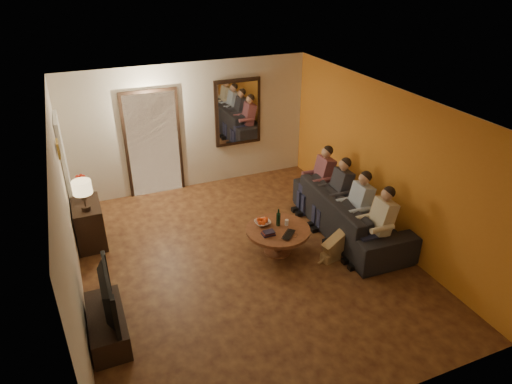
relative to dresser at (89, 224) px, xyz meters
name	(u,v)px	position (x,y,z in m)	size (l,w,h in m)	color
floor	(246,260)	(2.25, -1.52, -0.37)	(5.00, 6.00, 0.01)	#3A180F
ceiling	(244,104)	(2.25, -1.52, 2.23)	(5.00, 6.00, 0.01)	white
back_wall	(191,127)	(2.25, 1.48, 0.93)	(5.00, 0.02, 2.60)	beige
front_wall	(360,322)	(2.25, -4.52, 0.93)	(5.00, 0.02, 2.60)	beige
left_wall	(67,223)	(-0.25, -1.52, 0.93)	(0.02, 6.00, 2.60)	beige
right_wall	(384,163)	(4.75, -1.52, 0.93)	(0.02, 6.00, 2.60)	beige
orange_accent	(383,163)	(4.74, -1.52, 0.93)	(0.01, 6.00, 2.60)	orange
kitchen_doorway	(153,145)	(1.45, 1.46, 0.68)	(1.00, 0.06, 2.10)	#FFE0A5
door_trim	(153,145)	(1.45, 1.45, 0.68)	(1.12, 0.04, 2.22)	black
fridge_glimpse	(166,150)	(1.70, 1.46, 0.53)	(0.45, 0.03, 1.70)	silver
mirror_frame	(238,112)	(3.25, 1.44, 1.13)	(1.00, 0.05, 1.40)	black
mirror_glass	(238,113)	(3.25, 1.41, 1.13)	(0.86, 0.02, 1.26)	white
white_door	(67,173)	(-0.21, 0.78, 0.65)	(0.06, 0.85, 2.04)	white
framed_art	(58,149)	(-0.22, -0.22, 1.48)	(0.03, 0.28, 0.24)	#B28C33
art_canvas	(59,149)	(-0.21, -0.22, 1.48)	(0.01, 0.22, 0.18)	brown
dresser	(89,224)	(0.00, 0.00, 0.00)	(0.45, 0.84, 0.74)	black
table_lamp	(84,196)	(0.00, -0.22, 0.64)	(0.30, 0.30, 0.54)	beige
flower_vase	(82,187)	(0.00, 0.22, 0.59)	(0.14, 0.14, 0.44)	red
tv_stand	(107,325)	(0.00, -2.37, -0.19)	(0.45, 1.10, 0.37)	black
tv	(102,295)	(0.00, -2.37, 0.30)	(0.14, 1.05, 0.61)	black
sofa	(350,212)	(4.27, -1.39, 0.01)	(1.02, 2.61, 0.76)	black
person_a	(378,228)	(4.17, -2.29, 0.23)	(0.60, 0.40, 1.20)	tan
person_b	(356,210)	(4.17, -1.69, 0.23)	(0.60, 0.40, 1.20)	tan
person_c	(337,195)	(4.17, -1.09, 0.23)	(0.60, 0.40, 1.20)	tan
person_d	(320,181)	(4.17, -0.49, 0.23)	(0.60, 0.40, 1.20)	tan
dog	(336,243)	(3.62, -2.01, -0.09)	(0.56, 0.24, 0.56)	#A9874E
coffee_table	(278,240)	(2.83, -1.49, -0.15)	(1.06, 1.06, 0.45)	brown
bowl	(263,223)	(2.65, -1.27, 0.11)	(0.26, 0.26, 0.06)	white
oranges	(263,219)	(2.65, -1.27, 0.18)	(0.20, 0.20, 0.08)	#DE4612
wine_bottle	(278,217)	(2.88, -1.39, 0.23)	(0.07, 0.07, 0.31)	black
wine_glass	(287,222)	(3.01, -1.44, 0.13)	(0.06, 0.06, 0.10)	silver
book_stack	(268,233)	(2.61, -1.59, 0.11)	(0.20, 0.15, 0.07)	black
laptop	(291,235)	(2.93, -1.77, 0.09)	(0.33, 0.21, 0.03)	black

